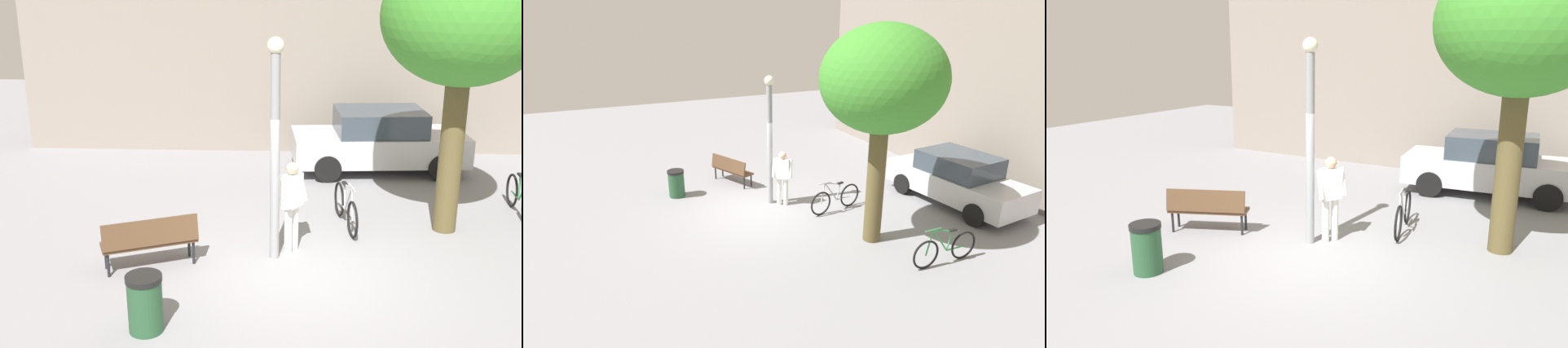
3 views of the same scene
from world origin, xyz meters
The scene contains 10 objects.
ground_plane centered at (0.00, 0.00, 0.00)m, with size 36.00×36.00×0.00m, color gray.
building_facade centered at (0.00, 8.20, 3.60)m, with size 14.83×2.00×7.21m, color gray.
lamppost centered at (-0.43, 0.54, 2.15)m, with size 0.28×0.28×3.83m.
person_by_lamppost centered at (-0.13, 0.81, 0.97)m, with size 0.52×0.62×1.67m.
park_bench centered at (-2.50, 0.00, 0.55)m, with size 1.66×1.06×0.92m.
plaza_tree centered at (2.83, 1.92, 3.99)m, with size 2.92×2.92×5.30m.
bicycle_green centered at (4.51, 2.72, 0.38)m, with size 0.11×1.81×0.97m.
bicycle_silver centered at (0.92, 2.01, 0.38)m, with size 0.34×1.79×0.97m.
parked_car_silver centered at (1.99, 5.59, 0.77)m, with size 4.32×2.07×1.55m.
trash_bin centered at (-2.16, -1.92, 0.43)m, with size 0.51×0.51×0.86m.
Camera 1 is at (-0.16, -9.72, 4.94)m, focal length 44.08 mm.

